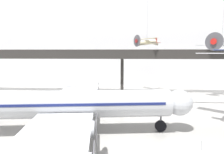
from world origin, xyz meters
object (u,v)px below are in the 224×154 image
stanchion_barrier (201,148)px  airliner_silver_main (59,105)px  suspended_plane_cream_biplane (147,42)px  suspended_plane_silver_racer (222,43)px

stanchion_barrier → airliner_silver_main: bearing=167.6°
suspended_plane_cream_biplane → airliner_silver_main: bearing=32.2°
suspended_plane_cream_biplane → stanchion_barrier: (2.25, -27.29, -10.96)m
stanchion_barrier → suspended_plane_silver_racer: bearing=62.8°
airliner_silver_main → suspended_plane_cream_biplane: size_ratio=3.49×
suspended_plane_silver_racer → stanchion_barrier: (-12.11, -23.55, -10.53)m
suspended_plane_silver_racer → stanchion_barrier: 28.50m
suspended_plane_cream_biplane → suspended_plane_silver_racer: suspended_plane_cream_biplane is taller
airliner_silver_main → stanchion_barrier: (14.26, -3.14, -2.98)m
suspended_plane_silver_racer → stanchion_barrier: suspended_plane_silver_racer is taller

